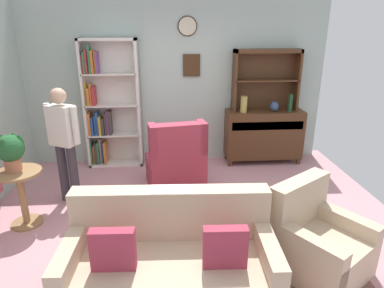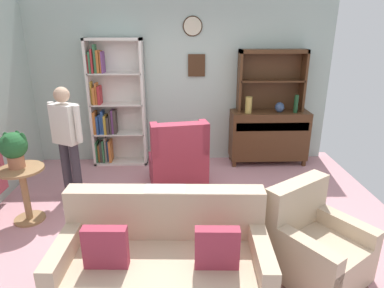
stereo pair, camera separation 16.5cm
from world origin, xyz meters
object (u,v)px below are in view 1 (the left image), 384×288
(couch_floral, at_px, (171,263))
(coffee_table, at_px, (189,209))
(book_stack, at_px, (197,199))
(vase_round, at_px, (274,106))
(potted_plant_large, at_px, (10,150))
(wingback_chair, at_px, (176,164))
(person_reading, at_px, (64,138))
(sideboard_hutch, at_px, (266,71))
(bottle_wine, at_px, (290,103))
(armchair_floral, at_px, (317,243))
(bookshelf, at_px, (107,108))
(sideboard, at_px, (263,134))
(vase_tall, at_px, (244,104))
(plant_stand, at_px, (22,192))

(couch_floral, distance_m, coffee_table, 0.87)
(coffee_table, xyz_separation_m, book_stack, (0.08, 0.03, 0.10))
(vase_round, xyz_separation_m, book_stack, (-1.48, -2.05, -0.55))
(potted_plant_large, bearing_deg, wingback_chair, 22.36)
(potted_plant_large, height_order, person_reading, person_reading)
(sideboard_hutch, xyz_separation_m, vase_round, (0.13, -0.18, -0.55))
(bottle_wine, height_order, armchair_floral, bottle_wine)
(bookshelf, distance_m, wingback_chair, 1.61)
(bookshelf, height_order, vase_round, bookshelf)
(bookshelf, relative_size, book_stack, 10.36)
(armchair_floral, distance_m, potted_plant_large, 3.44)
(potted_plant_large, distance_m, book_stack, 2.18)
(sideboard, xyz_separation_m, vase_tall, (-0.39, -0.08, 0.54))
(armchair_floral, distance_m, plant_stand, 3.32)
(vase_tall, xyz_separation_m, person_reading, (-2.61, -1.11, -0.15))
(vase_round, relative_size, coffee_table, 0.21)
(sideboard, relative_size, wingback_chair, 1.24)
(sideboard, bearing_deg, couch_floral, -119.15)
(bookshelf, bearing_deg, bottle_wine, -3.26)
(sideboard_hutch, distance_m, book_stack, 2.83)
(armchair_floral, height_order, person_reading, person_reading)
(coffee_table, bearing_deg, vase_tall, 63.06)
(sideboard_hutch, relative_size, wingback_chair, 1.05)
(armchair_floral, distance_m, book_stack, 1.31)
(vase_round, relative_size, plant_stand, 0.24)
(coffee_table, bearing_deg, couch_floral, -105.01)
(sideboard, height_order, wingback_chair, wingback_chair)
(coffee_table, bearing_deg, potted_plant_large, 167.89)
(armchair_floral, bearing_deg, sideboard_hutch, 85.30)
(coffee_table, bearing_deg, armchair_floral, -27.87)
(wingback_chair, height_order, plant_stand, wingback_chair)
(vase_tall, distance_m, potted_plant_large, 3.46)
(vase_tall, relative_size, vase_round, 1.57)
(armchair_floral, bearing_deg, potted_plant_large, 161.62)
(sideboard, bearing_deg, bookshelf, 178.19)
(bookshelf, height_order, sideboard, bookshelf)
(bottle_wine, distance_m, couch_floral, 3.62)
(book_stack, bearing_deg, bottle_wine, 49.28)
(book_stack, bearing_deg, sideboard_hutch, 58.68)
(vase_tall, xyz_separation_m, potted_plant_large, (-3.05, -1.63, -0.10))
(plant_stand, relative_size, book_stack, 3.46)
(vase_round, distance_m, wingback_chair, 1.99)
(plant_stand, relative_size, potted_plant_large, 1.62)
(vase_tall, xyz_separation_m, wingback_chair, (-1.16, -0.85, -0.67))
(person_reading, relative_size, book_stack, 7.70)
(person_reading, height_order, coffee_table, person_reading)
(plant_stand, bearing_deg, wingback_chair, 23.60)
(vase_tall, bearing_deg, plant_stand, -151.10)
(armchair_floral, height_order, plant_stand, armchair_floral)
(person_reading, relative_size, coffee_table, 1.95)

